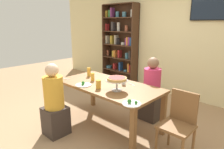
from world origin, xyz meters
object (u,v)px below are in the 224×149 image
(beer_glass_amber_spare, at_px, (93,77))
(beer_glass_amber_short, at_px, (98,84))
(television, at_px, (210,9))
(chair_head_east, at_px, (179,121))
(bookshelf, at_px, (120,44))
(beer_glass_amber_tall, at_px, (89,72))
(diner_far_right, at_px, (151,93))
(dining_table, at_px, (108,89))
(salad_plate_near_diner, at_px, (83,85))
(cutlery_fork_near, at_px, (132,84))
(salad_plate_far_diner, at_px, (132,103))
(diner_near_left, at_px, (55,105))
(deep_dish_pizza_stand, at_px, (117,80))
(water_glass_clear_near, at_px, (124,81))
(cutlery_knife_near, at_px, (66,79))

(beer_glass_amber_spare, bearing_deg, beer_glass_amber_short, -29.79)
(television, height_order, chair_head_east, television)
(bookshelf, relative_size, beer_glass_amber_tall, 13.72)
(diner_far_right, bearing_deg, dining_table, -29.13)
(salad_plate_near_diner, relative_size, beer_glass_amber_tall, 1.60)
(television, bearing_deg, cutlery_fork_near, -104.71)
(beer_glass_amber_tall, bearing_deg, salad_plate_far_diner, -19.48)
(chair_head_east, bearing_deg, dining_table, 4.17)
(chair_head_east, bearing_deg, diner_near_left, 27.62)
(deep_dish_pizza_stand, height_order, water_glass_clear_near, deep_dish_pizza_stand)
(television, relative_size, salad_plate_near_diner, 2.95)
(dining_table, height_order, salad_plate_far_diner, salad_plate_far_diner)
(diner_far_right, xyz_separation_m, beer_glass_amber_spare, (-0.75, -0.74, 0.32))
(diner_far_right, distance_m, chair_head_east, 1.03)
(deep_dish_pizza_stand, xyz_separation_m, cutlery_fork_near, (-0.02, 0.39, -0.17))
(dining_table, distance_m, deep_dish_pizza_stand, 0.42)
(diner_near_left, xyz_separation_m, water_glass_clear_near, (0.60, 0.94, 0.30))
(television, distance_m, chair_head_east, 2.56)
(chair_head_east, height_order, cutlery_knife_near, chair_head_east)
(dining_table, height_order, cutlery_fork_near, cutlery_fork_near)
(diner_far_right, height_order, deep_dish_pizza_stand, diner_far_right)
(chair_head_east, bearing_deg, beer_glass_amber_short, 16.05)
(beer_glass_amber_spare, bearing_deg, diner_near_left, -94.64)
(water_glass_clear_near, distance_m, cutlery_knife_near, 1.08)
(salad_plate_far_diner, bearing_deg, diner_far_right, 109.64)
(bookshelf, height_order, salad_plate_near_diner, bookshelf)
(deep_dish_pizza_stand, height_order, salad_plate_near_diner, deep_dish_pizza_stand)
(cutlery_fork_near, bearing_deg, beer_glass_amber_tall, 29.13)
(beer_glass_amber_short, bearing_deg, cutlery_knife_near, -177.10)
(salad_plate_far_diner, bearing_deg, deep_dish_pizza_stand, 152.20)
(diner_far_right, relative_size, chair_head_east, 1.32)
(diner_near_left, height_order, water_glass_clear_near, diner_near_left)
(diner_near_left, relative_size, cutlery_fork_near, 6.39)
(dining_table, bearing_deg, salad_plate_near_diner, -128.96)
(deep_dish_pizza_stand, bearing_deg, chair_head_east, 13.10)
(salad_plate_near_diner, bearing_deg, beer_glass_amber_short, 11.80)
(bookshelf, bearing_deg, beer_glass_amber_spare, -60.83)
(deep_dish_pizza_stand, distance_m, salad_plate_far_diner, 0.56)
(television, height_order, water_glass_clear_near, television)
(salad_plate_far_diner, height_order, beer_glass_amber_tall, beer_glass_amber_tall)
(dining_table, bearing_deg, chair_head_east, 4.17)
(diner_near_left, bearing_deg, chair_head_east, -62.38)
(salad_plate_near_diner, xyz_separation_m, cutlery_knife_near, (-0.53, 0.02, -0.01))
(diner_near_left, relative_size, beer_glass_amber_tall, 7.13)
(cutlery_fork_near, bearing_deg, television, -84.57)
(bookshelf, bearing_deg, deep_dish_pizza_stand, -49.94)
(diner_near_left, relative_size, chair_head_east, 1.32)
(bookshelf, distance_m, beer_glass_amber_spare, 2.36)
(bookshelf, height_order, cutlery_fork_near, bookshelf)
(bookshelf, distance_m, diner_near_left, 3.05)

